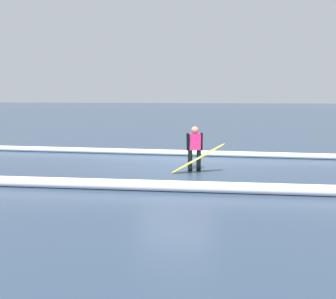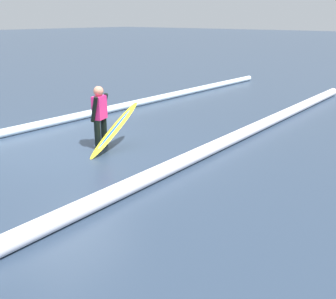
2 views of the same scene
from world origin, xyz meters
TOP-DOWN VIEW (x-y plane):
  - ground_plane at (0.00, 0.00)m, footprint 167.90×167.90m
  - surfer at (-0.65, 0.46)m, footprint 0.50×0.38m
  - surfboard at (-0.77, 0.80)m, footprint 1.66×0.44m
  - wave_crest_foreground at (0.47, -2.01)m, footprint 24.50×0.42m
  - wave_crest_midground at (0.90, 2.73)m, footprint 22.78×0.99m

SIDE VIEW (x-z plane):
  - ground_plane at x=0.00m, z-range 0.00..0.00m
  - wave_crest_foreground at x=0.47m, z-range 0.00..0.22m
  - wave_crest_midground at x=0.90m, z-range 0.00..0.27m
  - surfboard at x=-0.77m, z-range -0.02..0.95m
  - surfer at x=-0.65m, z-range 0.08..1.48m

